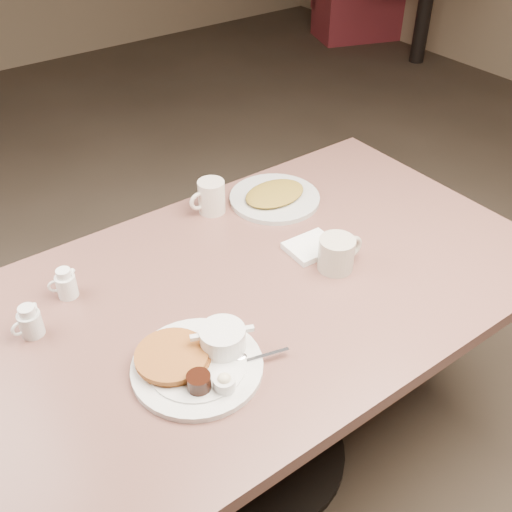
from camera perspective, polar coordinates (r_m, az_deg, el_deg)
room at (r=1.21m, az=0.61°, el=21.80°), size 7.04×8.04×2.84m
diner_table at (r=1.64m, az=0.42°, el=-7.00°), size 1.50×0.90×0.75m
main_plate at (r=1.31m, az=-5.49°, el=-9.71°), size 0.37×0.37×0.07m
coffee_mug_near at (r=1.55m, az=7.79°, el=0.29°), size 0.13×0.10×0.09m
napkin at (r=1.63m, az=5.31°, el=0.87°), size 0.14×0.11×0.02m
coffee_mug_far at (r=1.76m, az=-4.35°, el=5.65°), size 0.11×0.08×0.10m
creamer_left at (r=1.45m, az=-20.79°, el=-5.91°), size 0.08×0.06×0.08m
creamer_right at (r=1.53m, az=-17.71°, el=-2.57°), size 0.07×0.06×0.08m
hash_plate at (r=1.82m, az=1.80°, el=5.69°), size 0.29×0.29×0.04m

